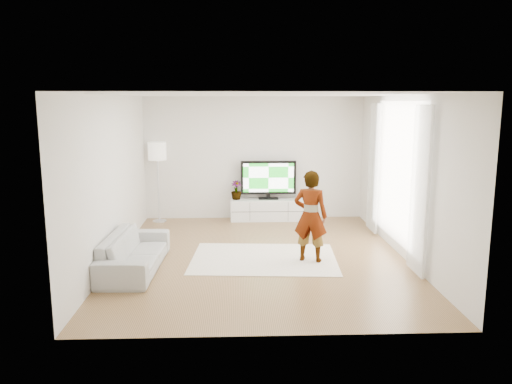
{
  "coord_description": "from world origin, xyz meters",
  "views": [
    {
      "loc": [
        -0.39,
        -8.4,
        2.7
      ],
      "look_at": [
        -0.06,
        0.4,
        1.09
      ],
      "focal_mm": 35.0,
      "sensor_mm": 36.0,
      "label": 1
    }
  ],
  "objects_px": {
    "rug": "(264,259)",
    "sofa": "(135,252)",
    "floor_lamp": "(157,155)",
    "television": "(268,178)",
    "player": "(310,216)",
    "media_console": "(268,209)"
  },
  "relations": [
    {
      "from": "television",
      "to": "sofa",
      "type": "distance_m",
      "value": 4.19
    },
    {
      "from": "player",
      "to": "floor_lamp",
      "type": "height_order",
      "value": "floor_lamp"
    },
    {
      "from": "player",
      "to": "floor_lamp",
      "type": "bearing_deg",
      "value": -25.6
    },
    {
      "from": "media_console",
      "to": "rug",
      "type": "height_order",
      "value": "media_console"
    },
    {
      "from": "floor_lamp",
      "to": "media_console",
      "type": "bearing_deg",
      "value": 1.5
    },
    {
      "from": "floor_lamp",
      "to": "rug",
      "type": "bearing_deg",
      "value": -51.73
    },
    {
      "from": "player",
      "to": "sofa",
      "type": "relative_size",
      "value": 0.77
    },
    {
      "from": "floor_lamp",
      "to": "television",
      "type": "bearing_deg",
      "value": 2.13
    },
    {
      "from": "rug",
      "to": "sofa",
      "type": "xyz_separation_m",
      "value": [
        -2.12,
        -0.47,
        0.29
      ]
    },
    {
      "from": "rug",
      "to": "sofa",
      "type": "bearing_deg",
      "value": -167.62
    },
    {
      "from": "television",
      "to": "rug",
      "type": "bearing_deg",
      "value": -95.05
    },
    {
      "from": "television",
      "to": "rug",
      "type": "relative_size",
      "value": 0.51
    },
    {
      "from": "television",
      "to": "sofa",
      "type": "relative_size",
      "value": 0.62
    },
    {
      "from": "media_console",
      "to": "sofa",
      "type": "bearing_deg",
      "value": -125.37
    },
    {
      "from": "media_console",
      "to": "sofa",
      "type": "height_order",
      "value": "sofa"
    },
    {
      "from": "rug",
      "to": "player",
      "type": "bearing_deg",
      "value": -10.95
    },
    {
      "from": "television",
      "to": "player",
      "type": "relative_size",
      "value": 0.81
    },
    {
      "from": "rug",
      "to": "player",
      "type": "height_order",
      "value": "player"
    },
    {
      "from": "television",
      "to": "player",
      "type": "xyz_separation_m",
      "value": [
        0.52,
        -3.06,
        -0.17
      ]
    },
    {
      "from": "rug",
      "to": "media_console",
      "type": "bearing_deg",
      "value": 84.91
    },
    {
      "from": "television",
      "to": "sofa",
      "type": "bearing_deg",
      "value": -125.15
    },
    {
      "from": "player",
      "to": "sofa",
      "type": "height_order",
      "value": "player"
    }
  ]
}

